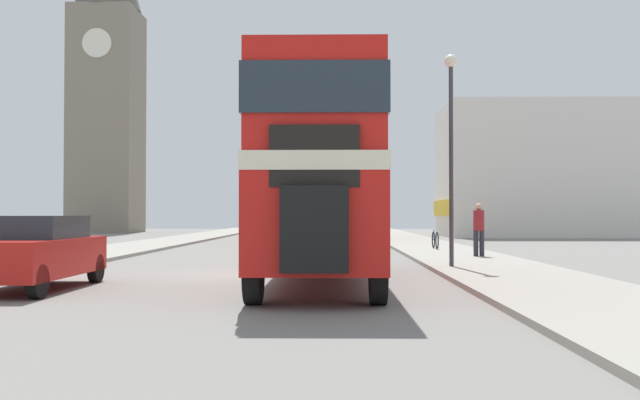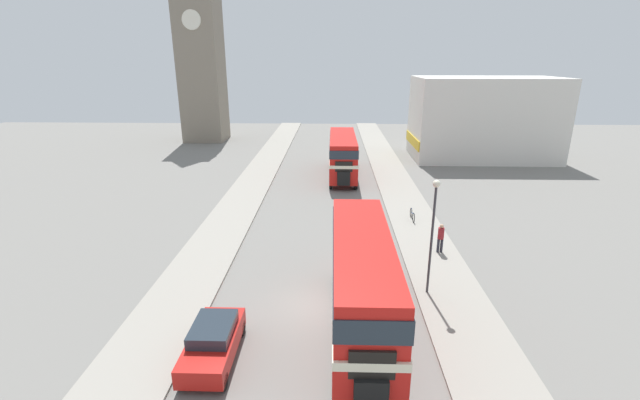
% 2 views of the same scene
% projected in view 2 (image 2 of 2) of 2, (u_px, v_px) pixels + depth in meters
% --- Properties ---
extents(ground_plane, '(120.00, 120.00, 0.00)m').
position_uv_depth(ground_plane, '(315.00, 307.00, 20.48)').
color(ground_plane, slate).
extents(sidewalk_right, '(3.50, 120.00, 0.12)m').
position_uv_depth(sidewalk_right, '(457.00, 308.00, 20.27)').
color(sidewalk_right, gray).
rests_on(sidewalk_right, ground_plane).
extents(sidewalk_left, '(3.50, 120.00, 0.12)m').
position_uv_depth(sidewalk_left, '(176.00, 303.00, 20.65)').
color(sidewalk_left, gray).
rests_on(sidewalk_left, ground_plane).
extents(double_decker_bus, '(2.43, 10.46, 4.44)m').
position_uv_depth(double_decker_bus, '(362.00, 279.00, 17.71)').
color(double_decker_bus, red).
rests_on(double_decker_bus, ground_plane).
extents(bus_distant, '(2.57, 11.20, 4.08)m').
position_uv_depth(bus_distant, '(343.00, 152.00, 42.44)').
color(bus_distant, red).
rests_on(bus_distant, ground_plane).
extents(car_parked_near, '(1.76, 4.10, 1.52)m').
position_uv_depth(car_parked_near, '(213.00, 342.00, 16.72)').
color(car_parked_near, red).
rests_on(car_parked_near, ground_plane).
extents(pedestrian_walking, '(0.37, 0.37, 1.81)m').
position_uv_depth(pedestrian_walking, '(441.00, 236.00, 25.66)').
color(pedestrian_walking, '#282833').
rests_on(pedestrian_walking, sidewalk_right).
extents(bicycle_on_pavement, '(0.05, 1.76, 0.78)m').
position_uv_depth(bicycle_on_pavement, '(412.00, 215.00, 31.05)').
color(bicycle_on_pavement, black).
rests_on(bicycle_on_pavement, sidewalk_right).
extents(street_lamp, '(0.36, 0.36, 5.86)m').
position_uv_depth(street_lamp, '(433.00, 221.00, 20.34)').
color(street_lamp, '#38383D').
rests_on(street_lamp, sidewalk_right).
extents(church_tower, '(5.75, 5.75, 29.47)m').
position_uv_depth(church_tower, '(198.00, 29.00, 57.39)').
color(church_tower, gray).
rests_on(church_tower, ground_plane).
extents(shop_building_block, '(16.13, 8.72, 9.28)m').
position_uv_depth(shop_building_block, '(484.00, 119.00, 49.54)').
color(shop_building_block, silver).
rests_on(shop_building_block, ground_plane).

